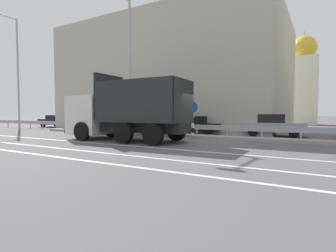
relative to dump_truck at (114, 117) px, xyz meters
name	(u,v)px	position (x,y,z in m)	size (l,w,h in m)	color
ground_plane	(189,142)	(4.18, 1.28, -1.33)	(320.00, 320.00, 0.00)	#565659
lane_strip_0	(104,144)	(0.95, -1.77, -1.32)	(52.16, 0.16, 0.01)	silver
lane_strip_1	(67,149)	(0.95, -4.01, -1.32)	(52.16, 0.16, 0.01)	silver
lane_strip_2	(33,154)	(0.95, -5.53, -1.32)	(52.16, 0.16, 0.01)	silver
median_island	(206,137)	(4.18, 3.57, -1.24)	(28.69, 1.10, 0.18)	gray
median_guardrail	(212,128)	(4.18, 4.54, -0.76)	(52.16, 0.09, 0.78)	#9EA0A5
dump_truck	(114,117)	(0.00, 0.00, 0.00)	(7.31, 2.95, 3.73)	silver
median_road_sign	(193,118)	(3.30, 3.57, -0.10)	(0.78, 0.16, 2.29)	white
street_lamp_0	(16,69)	(-15.57, 3.36, 4.57)	(0.71, 2.32, 10.77)	#ADADB2
street_lamp_1	(128,60)	(-1.68, 3.38, 4.02)	(0.71, 2.48, 9.65)	#ADADB2
parked_car_0	(58,121)	(-14.88, 7.40, -0.64)	(4.50, 2.10, 1.33)	black
parked_car_1	(95,122)	(-8.76, 7.02, -0.60)	(4.59, 2.13, 1.46)	black
parked_car_2	(147,122)	(-3.01, 7.55, -0.56)	(5.02, 2.34, 1.53)	navy
parked_car_3	(199,125)	(2.22, 6.96, -0.65)	(4.07, 2.19, 1.32)	black
parked_car_4	(274,125)	(7.54, 7.26, -0.60)	(4.04, 2.09, 1.46)	#A3A3A8
background_building_0	(179,80)	(-3.25, 14.00, 3.89)	(21.64, 15.05, 10.43)	#B7AD99
church_tower	(303,82)	(8.03, 28.90, 4.53)	(3.60, 3.60, 12.87)	silver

